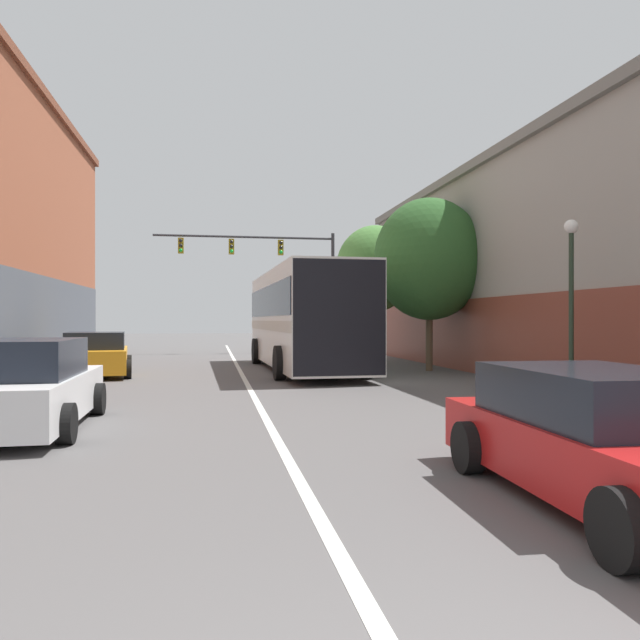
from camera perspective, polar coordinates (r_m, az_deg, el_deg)
name	(u,v)px	position (r m, az deg, el deg)	size (l,w,h in m)	color
lane_center_line	(243,377)	(19.17, -7.03, -5.17)	(0.14, 47.31, 0.01)	silver
bus	(303,315)	(21.48, -1.53, 0.44)	(3.09, 11.13, 3.37)	silver
hatchback_foreground	(607,440)	(6.56, 24.77, -9.94)	(2.00, 4.52, 1.26)	red
parked_car_left_near	(96,355)	(20.43, -19.80, -3.05)	(2.46, 4.19, 1.36)	orange
parked_car_left_mid	(24,387)	(10.90, -25.45, -5.58)	(2.07, 4.49, 1.43)	silver
traffic_signal_gantry	(273,262)	(33.01, -4.31, 5.33)	(9.45, 0.36, 6.37)	#333338
street_lamp	(571,302)	(13.74, 21.99, 1.54)	(0.29, 0.29, 3.79)	#233323
street_tree_near	(429,259)	(21.63, 9.95, 5.49)	(3.78, 3.40, 5.89)	brown
street_tree_far	(375,269)	(25.78, 5.06, 4.68)	(3.22, 2.90, 5.62)	brown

